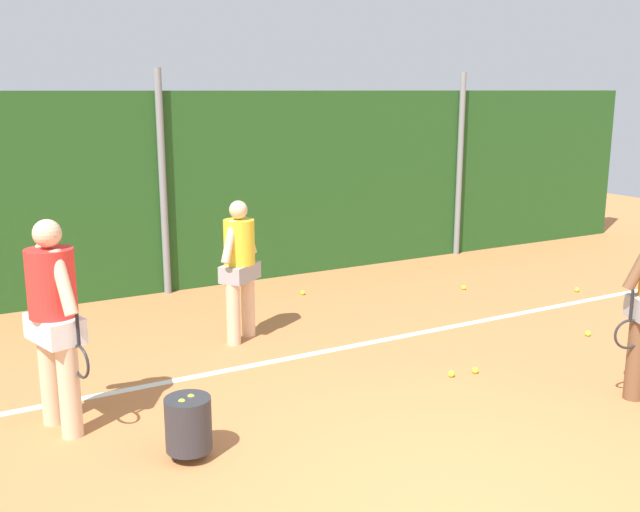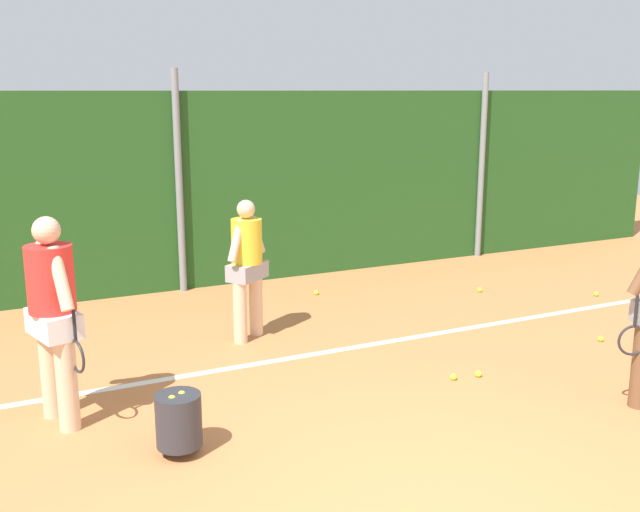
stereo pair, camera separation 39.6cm
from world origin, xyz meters
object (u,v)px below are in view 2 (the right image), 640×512
at_px(ball_hopper, 179,420).
at_px(tennis_ball_2, 316,293).
at_px(player_backcourt_far, 247,262).
at_px(tennis_ball_6, 453,377).
at_px(player_midcourt, 53,310).
at_px(tennis_ball_1, 596,294).
at_px(tennis_ball_3, 601,339).
at_px(tennis_ball_8, 480,290).
at_px(tennis_ball_0, 478,374).

relative_size(ball_hopper, tennis_ball_2, 7.78).
distance_m(player_backcourt_far, ball_hopper, 2.83).
bearing_deg(tennis_ball_6, player_midcourt, 169.22).
relative_size(tennis_ball_1, tennis_ball_3, 1.00).
xyz_separation_m(tennis_ball_2, tennis_ball_8, (2.15, -0.88, 0.00)).
bearing_deg(player_midcourt, tennis_ball_6, 63.64).
bearing_deg(tennis_ball_6, tennis_ball_1, 24.41).
height_order(player_midcourt, tennis_ball_3, player_midcourt).
xyz_separation_m(tennis_ball_6, tennis_ball_8, (2.24, 2.49, 0.00)).
bearing_deg(tennis_ball_0, player_midcourt, 169.34).
bearing_deg(tennis_ball_3, tennis_ball_8, 88.57).
bearing_deg(tennis_ball_2, tennis_ball_1, -26.68).
distance_m(player_backcourt_far, tennis_ball_1, 5.05).
xyz_separation_m(ball_hopper, tennis_ball_0, (3.10, 0.27, -0.26)).
height_order(tennis_ball_2, tennis_ball_3, same).
distance_m(player_backcourt_far, tennis_ball_0, 2.81).
bearing_deg(player_backcourt_far, tennis_ball_0, 93.25).
distance_m(tennis_ball_2, tennis_ball_3, 3.79).
xyz_separation_m(tennis_ball_3, tennis_ball_6, (-2.18, -0.21, 0.00)).
distance_m(player_midcourt, tennis_ball_2, 4.66).
relative_size(player_midcourt, tennis_ball_2, 27.23).
height_order(tennis_ball_0, tennis_ball_2, same).
distance_m(player_midcourt, tennis_ball_1, 7.29).
xyz_separation_m(player_midcourt, player_backcourt_far, (2.20, 1.36, -0.10)).
distance_m(player_backcourt_far, tennis_ball_8, 3.76).
bearing_deg(ball_hopper, tennis_ball_3, 5.91).
bearing_deg(tennis_ball_1, player_midcourt, -172.57).
bearing_deg(tennis_ball_3, tennis_ball_1, 45.57).
distance_m(tennis_ball_3, tennis_ball_8, 2.28).
xyz_separation_m(ball_hopper, tennis_ball_1, (6.40, 1.93, -0.26)).
bearing_deg(player_backcourt_far, player_midcourt, -3.54).
xyz_separation_m(player_midcourt, tennis_ball_0, (3.87, -0.73, -0.97)).
height_order(tennis_ball_1, tennis_ball_6, same).
bearing_deg(tennis_ball_2, ball_hopper, -128.47).
distance_m(ball_hopper, tennis_ball_3, 5.05).
xyz_separation_m(player_backcourt_far, ball_hopper, (-1.44, -2.36, -0.61)).
bearing_deg(tennis_ball_8, player_midcourt, -162.82).
bearing_deg(player_midcourt, tennis_ball_2, 110.44).
height_order(tennis_ball_1, tennis_ball_3, same).
distance_m(ball_hopper, tennis_ball_1, 6.69).
relative_size(ball_hopper, tennis_ball_6, 7.78).
bearing_deg(player_midcourt, tennis_ball_8, 91.61).
bearing_deg(tennis_ball_8, ball_hopper, -151.08).
height_order(player_backcourt_far, tennis_ball_3, player_backcourt_far).
bearing_deg(tennis_ball_1, tennis_ball_6, -155.59).
height_order(ball_hopper, tennis_ball_3, ball_hopper).
xyz_separation_m(tennis_ball_0, tennis_ball_2, (-0.18, 3.41, 0.00)).
xyz_separation_m(player_midcourt, tennis_ball_1, (7.16, 0.93, -0.97)).
xyz_separation_m(player_midcourt, tennis_ball_3, (5.78, -0.48, -0.97)).
xyz_separation_m(player_backcourt_far, tennis_ball_2, (1.48, 1.32, -0.87)).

